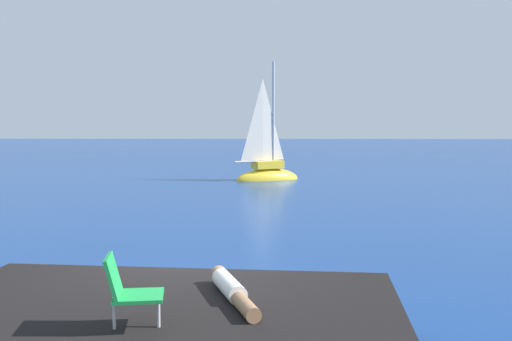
# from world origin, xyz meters

# --- Properties ---
(ground_plane) EXTENTS (160.00, 160.00, 0.00)m
(ground_plane) POSITION_xyz_m (0.00, 0.00, 0.00)
(ground_plane) COLOR navy
(boulder_seaward) EXTENTS (0.78, 0.70, 0.51)m
(boulder_seaward) POSITION_xyz_m (2.33, -0.75, 0.00)
(boulder_seaward) COLOR black
(boulder_seaward) RESTS_ON ground
(boulder_inland) EXTENTS (1.69, 1.70, 1.02)m
(boulder_inland) POSITION_xyz_m (0.78, -0.14, 0.00)
(boulder_inland) COLOR black
(boulder_inland) RESTS_ON ground
(sailboat_near) EXTENTS (3.62, 2.65, 6.59)m
(sailboat_near) POSITION_xyz_m (1.19, 20.58, 0.36)
(sailboat_near) COLOR yellow
(sailboat_near) RESTS_ON ground
(person_sunbather) EXTENTS (0.71, 1.70, 0.25)m
(person_sunbather) POSITION_xyz_m (0.81, -2.17, 1.03)
(person_sunbather) COLOR white
(person_sunbather) RESTS_ON shore_ledge
(beach_chair) EXTENTS (0.66, 0.56, 0.80)m
(beach_chair) POSITION_xyz_m (-0.23, -3.24, 1.36)
(beach_chair) COLOR green
(beach_chair) RESTS_ON shore_ledge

